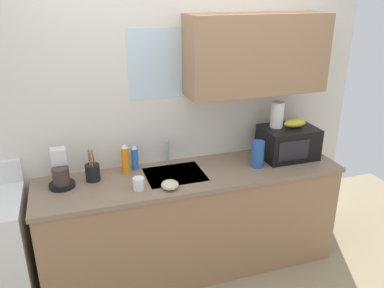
{
  "coord_description": "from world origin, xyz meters",
  "views": [
    {
      "loc": [
        -0.89,
        -2.69,
        2.28
      ],
      "look_at": [
        0.0,
        0.0,
        1.15
      ],
      "focal_mm": 36.77,
      "sensor_mm": 36.0,
      "label": 1
    }
  ],
  "objects_px": {
    "coffee_maker": "(61,173)",
    "dish_soap_bottle_orange": "(125,159)",
    "banana_bunch": "(295,123)",
    "mug_white": "(139,184)",
    "utensil_crock": "(93,172)",
    "paper_towel_roll": "(277,115)",
    "dish_soap_bottle_blue": "(135,158)",
    "small_bowl": "(170,185)",
    "cereal_canister": "(258,154)",
    "microwave": "(288,142)"
  },
  "relations": [
    {
      "from": "cereal_canister",
      "to": "small_bowl",
      "type": "distance_m",
      "value": 0.81
    },
    {
      "from": "dish_soap_bottle_blue",
      "to": "utensil_crock",
      "type": "relative_size",
      "value": 0.84
    },
    {
      "from": "small_bowl",
      "to": "banana_bunch",
      "type": "bearing_deg",
      "value": 11.98
    },
    {
      "from": "microwave",
      "to": "dish_soap_bottle_orange",
      "type": "bearing_deg",
      "value": 174.9
    },
    {
      "from": "dish_soap_bottle_blue",
      "to": "dish_soap_bottle_orange",
      "type": "height_order",
      "value": "dish_soap_bottle_orange"
    },
    {
      "from": "small_bowl",
      "to": "dish_soap_bottle_orange",
      "type": "bearing_deg",
      "value": 125.07
    },
    {
      "from": "microwave",
      "to": "cereal_canister",
      "type": "distance_m",
      "value": 0.35
    },
    {
      "from": "paper_towel_roll",
      "to": "utensil_crock",
      "type": "height_order",
      "value": "paper_towel_roll"
    },
    {
      "from": "banana_bunch",
      "to": "dish_soap_bottle_blue",
      "type": "xyz_separation_m",
      "value": [
        -1.36,
        0.17,
        -0.21
      ]
    },
    {
      "from": "cereal_canister",
      "to": "utensil_crock",
      "type": "height_order",
      "value": "utensil_crock"
    },
    {
      "from": "mug_white",
      "to": "dish_soap_bottle_orange",
      "type": "bearing_deg",
      "value": 97.56
    },
    {
      "from": "microwave",
      "to": "coffee_maker",
      "type": "distance_m",
      "value": 1.88
    },
    {
      "from": "microwave",
      "to": "dish_soap_bottle_blue",
      "type": "bearing_deg",
      "value": 172.73
    },
    {
      "from": "small_bowl",
      "to": "utensil_crock",
      "type": "bearing_deg",
      "value": 148.59
    },
    {
      "from": "microwave",
      "to": "utensil_crock",
      "type": "height_order",
      "value": "microwave"
    },
    {
      "from": "paper_towel_roll",
      "to": "dish_soap_bottle_blue",
      "type": "distance_m",
      "value": 1.25
    },
    {
      "from": "banana_bunch",
      "to": "coffee_maker",
      "type": "bearing_deg",
      "value": 178.27
    },
    {
      "from": "banana_bunch",
      "to": "mug_white",
      "type": "xyz_separation_m",
      "value": [
        -1.4,
        -0.19,
        -0.26
      ]
    },
    {
      "from": "dish_soap_bottle_orange",
      "to": "mug_white",
      "type": "xyz_separation_m",
      "value": [
        0.04,
        -0.31,
        -0.07
      ]
    },
    {
      "from": "paper_towel_roll",
      "to": "cereal_canister",
      "type": "bearing_deg",
      "value": -147.99
    },
    {
      "from": "banana_bunch",
      "to": "cereal_canister",
      "type": "height_order",
      "value": "banana_bunch"
    },
    {
      "from": "coffee_maker",
      "to": "dish_soap_bottle_orange",
      "type": "relative_size",
      "value": 1.13
    },
    {
      "from": "mug_white",
      "to": "utensil_crock",
      "type": "distance_m",
      "value": 0.4
    },
    {
      "from": "microwave",
      "to": "banana_bunch",
      "type": "distance_m",
      "value": 0.18
    },
    {
      "from": "mug_white",
      "to": "utensil_crock",
      "type": "height_order",
      "value": "utensil_crock"
    },
    {
      "from": "dish_soap_bottle_blue",
      "to": "mug_white",
      "type": "bearing_deg",
      "value": -96.42
    },
    {
      "from": "microwave",
      "to": "cereal_canister",
      "type": "relative_size",
      "value": 2.07
    },
    {
      "from": "banana_bunch",
      "to": "utensil_crock",
      "type": "height_order",
      "value": "banana_bunch"
    },
    {
      "from": "banana_bunch",
      "to": "cereal_canister",
      "type": "relative_size",
      "value": 0.9
    },
    {
      "from": "paper_towel_roll",
      "to": "utensil_crock",
      "type": "bearing_deg",
      "value": 179.27
    },
    {
      "from": "dish_soap_bottle_orange",
      "to": "utensil_crock",
      "type": "relative_size",
      "value": 0.98
    },
    {
      "from": "banana_bunch",
      "to": "utensil_crock",
      "type": "bearing_deg",
      "value": 177.65
    },
    {
      "from": "dish_soap_bottle_blue",
      "to": "cereal_canister",
      "type": "relative_size",
      "value": 0.96
    },
    {
      "from": "banana_bunch",
      "to": "dish_soap_bottle_blue",
      "type": "height_order",
      "value": "banana_bunch"
    },
    {
      "from": "banana_bunch",
      "to": "cereal_canister",
      "type": "xyz_separation_m",
      "value": [
        -0.39,
        -0.1,
        -0.19
      ]
    },
    {
      "from": "dish_soap_bottle_blue",
      "to": "banana_bunch",
      "type": "bearing_deg",
      "value": -6.94
    },
    {
      "from": "banana_bunch",
      "to": "dish_soap_bottle_blue",
      "type": "bearing_deg",
      "value": 173.06
    },
    {
      "from": "banana_bunch",
      "to": "paper_towel_roll",
      "type": "xyz_separation_m",
      "value": [
        -0.15,
        0.05,
        0.08
      ]
    },
    {
      "from": "paper_towel_roll",
      "to": "dish_soap_bottle_orange",
      "type": "xyz_separation_m",
      "value": [
        -1.29,
        0.07,
        -0.26
      ]
    },
    {
      "from": "microwave",
      "to": "mug_white",
      "type": "relative_size",
      "value": 4.84
    },
    {
      "from": "paper_towel_roll",
      "to": "small_bowl",
      "type": "xyz_separation_m",
      "value": [
        -1.03,
        -0.3,
        -0.35
      ]
    },
    {
      "from": "microwave",
      "to": "utensil_crock",
      "type": "bearing_deg",
      "value": 177.53
    },
    {
      "from": "coffee_maker",
      "to": "small_bowl",
      "type": "relative_size",
      "value": 2.15
    },
    {
      "from": "mug_white",
      "to": "utensil_crock",
      "type": "xyz_separation_m",
      "value": [
        -0.3,
        0.26,
        0.02
      ]
    },
    {
      "from": "cereal_canister",
      "to": "utensil_crock",
      "type": "distance_m",
      "value": 1.32
    },
    {
      "from": "banana_bunch",
      "to": "cereal_canister",
      "type": "bearing_deg",
      "value": -165.62
    },
    {
      "from": "dish_soap_bottle_orange",
      "to": "microwave",
      "type": "bearing_deg",
      "value": -5.1
    },
    {
      "from": "microwave",
      "to": "small_bowl",
      "type": "height_order",
      "value": "microwave"
    },
    {
      "from": "banana_bunch",
      "to": "coffee_maker",
      "type": "height_order",
      "value": "banana_bunch"
    },
    {
      "from": "coffee_maker",
      "to": "utensil_crock",
      "type": "xyz_separation_m",
      "value": [
        0.23,
        0.01,
        -0.04
      ]
    }
  ]
}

